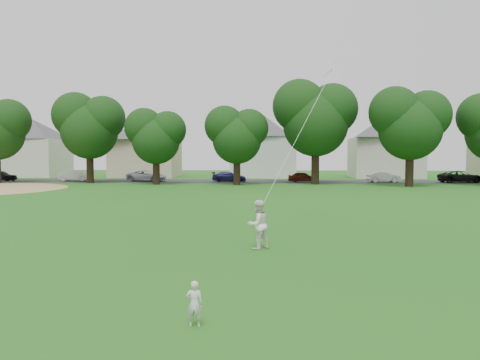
{
  "coord_description": "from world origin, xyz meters",
  "views": [
    {
      "loc": [
        1.21,
        -10.75,
        2.99
      ],
      "look_at": [
        0.33,
        2.0,
        2.3
      ],
      "focal_mm": 35.0,
      "sensor_mm": 36.0,
      "label": 1
    }
  ],
  "objects": [
    {
      "name": "ground",
      "position": [
        0.0,
        0.0,
        0.0
      ],
      "size": [
        160.0,
        160.0,
        0.0
      ],
      "primitive_type": "plane",
      "color": "#1D5C15",
      "rests_on": "ground"
    },
    {
      "name": "street",
      "position": [
        0.0,
        42.0,
        0.01
      ],
      "size": [
        90.0,
        7.0,
        0.01
      ],
      "primitive_type": "cube",
      "color": "#2D2D30",
      "rests_on": "ground"
    },
    {
      "name": "toddler",
      "position": [
        -0.13,
        -2.85,
        0.41
      ],
      "size": [
        0.3,
        0.2,
        0.82
      ],
      "primitive_type": "imported",
      "rotation": [
        0.0,
        0.0,
        3.12
      ],
      "color": "silver",
      "rests_on": "ground"
    },
    {
      "name": "older_boy",
      "position": [
        0.76,
        3.96,
        0.78
      ],
      "size": [
        0.96,
        0.93,
        1.56
      ],
      "primitive_type": "imported",
      "rotation": [
        0.0,
        0.0,
        3.81
      ],
      "color": "white",
      "rests_on": "ground"
    },
    {
      "name": "kite",
      "position": [
        2.23,
        6.47,
        3.84
      ],
      "size": [
        1.94,
        3.1,
        7.95
      ],
      "color": "white",
      "rests_on": "ground"
    },
    {
      "name": "tree_row",
      "position": [
        3.08,
        36.58,
        6.27
      ],
      "size": [
        80.67,
        9.6,
        10.92
      ],
      "color": "black",
      "rests_on": "ground"
    },
    {
      "name": "parked_cars",
      "position": [
        4.27,
        41.0,
        0.6
      ],
      "size": [
        72.56,
        2.39,
        1.26
      ],
      "color": "black",
      "rests_on": "ground"
    },
    {
      "name": "house_row",
      "position": [
        -0.72,
        52.0,
        4.69
      ],
      "size": [
        76.12,
        12.43,
        9.79
      ],
      "color": "silver",
      "rests_on": "ground"
    }
  ]
}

